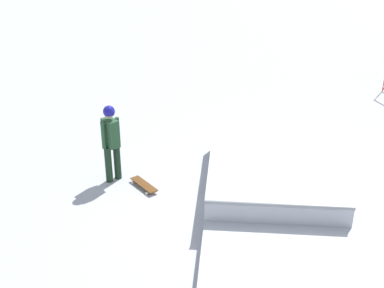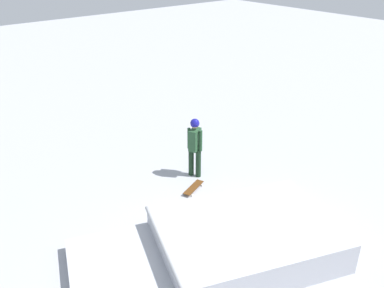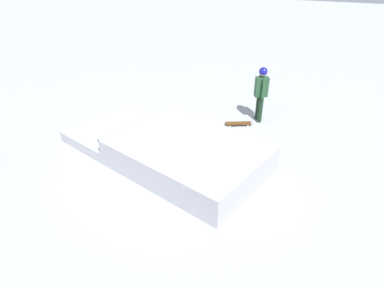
# 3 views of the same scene
# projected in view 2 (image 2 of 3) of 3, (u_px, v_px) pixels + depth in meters

# --- Properties ---
(ground_plane) EXTENTS (60.00, 60.00, 0.00)m
(ground_plane) POSITION_uv_depth(u_px,v_px,m) (224.00, 255.00, 8.79)
(ground_plane) COLOR #A8AAB2
(skate_ramp) EXTENTS (5.97, 4.32, 0.74)m
(skate_ramp) POSITION_uv_depth(u_px,v_px,m) (225.00, 245.00, 8.60)
(skate_ramp) COLOR #B0B3BB
(skate_ramp) RESTS_ON ground
(skater) EXTENTS (0.44, 0.41, 1.73)m
(skater) POSITION_uv_depth(u_px,v_px,m) (195.00, 143.00, 11.32)
(skater) COLOR black
(skater) RESTS_ON ground
(skateboard) EXTENTS (0.82, 0.48, 0.09)m
(skateboard) POSITION_uv_depth(u_px,v_px,m) (193.00, 187.00, 11.05)
(skateboard) COLOR #593314
(skateboard) RESTS_ON ground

